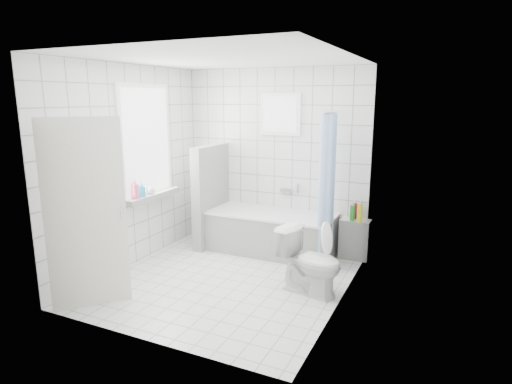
% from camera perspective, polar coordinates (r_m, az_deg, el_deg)
% --- Properties ---
extents(ground, '(3.00, 3.00, 0.00)m').
position_cam_1_polar(ground, '(5.37, -3.93, -11.53)').
color(ground, white).
rests_on(ground, ground).
extents(ceiling, '(3.00, 3.00, 0.00)m').
position_cam_1_polar(ceiling, '(4.92, -4.40, 17.33)').
color(ceiling, white).
rests_on(ceiling, ground).
extents(wall_back, '(2.80, 0.02, 2.60)m').
position_cam_1_polar(wall_back, '(6.32, 2.47, 4.45)').
color(wall_back, white).
rests_on(wall_back, ground).
extents(wall_front, '(2.80, 0.02, 2.60)m').
position_cam_1_polar(wall_front, '(3.77, -15.25, -1.47)').
color(wall_front, white).
rests_on(wall_front, ground).
extents(wall_left, '(0.02, 3.00, 2.60)m').
position_cam_1_polar(wall_left, '(5.78, -16.39, 3.21)').
color(wall_left, white).
rests_on(wall_left, ground).
extents(wall_right, '(0.02, 3.00, 2.60)m').
position_cam_1_polar(wall_right, '(4.48, 11.71, 0.89)').
color(wall_right, white).
rests_on(wall_right, ground).
extents(window_left, '(0.01, 0.90, 1.40)m').
position_cam_1_polar(window_left, '(5.95, -14.34, 6.49)').
color(window_left, white).
rests_on(window_left, wall_left).
extents(window_back, '(0.50, 0.01, 0.50)m').
position_cam_1_polar(window_back, '(6.18, 3.23, 10.32)').
color(window_back, white).
rests_on(window_back, wall_back).
extents(window_sill, '(0.18, 1.02, 0.08)m').
position_cam_1_polar(window_sill, '(6.03, -13.63, -0.52)').
color(window_sill, white).
rests_on(window_sill, wall_left).
extents(door, '(0.56, 0.62, 2.00)m').
position_cam_1_polar(door, '(4.73, -21.74, -2.88)').
color(door, silver).
rests_on(door, ground).
extents(bathtub, '(1.79, 0.77, 0.58)m').
position_cam_1_polar(bathtub, '(6.16, 2.04, -5.39)').
color(bathtub, white).
rests_on(bathtub, ground).
extents(partition_wall, '(0.15, 0.85, 1.50)m').
position_cam_1_polar(partition_wall, '(6.42, -6.02, -0.47)').
color(partition_wall, white).
rests_on(partition_wall, ground).
extents(tiled_ledge, '(0.40, 0.24, 0.55)m').
position_cam_1_polar(tiled_ledge, '(6.08, 13.03, -6.12)').
color(tiled_ledge, white).
rests_on(tiled_ledge, ground).
extents(toilet, '(0.80, 0.57, 0.75)m').
position_cam_1_polar(toilet, '(4.93, 7.25, -9.15)').
color(toilet, white).
rests_on(toilet, ground).
extents(curtain_rod, '(0.02, 0.80, 0.02)m').
position_cam_1_polar(curtain_rod, '(5.58, 10.13, 10.43)').
color(curtain_rod, silver).
rests_on(curtain_rod, wall_back).
extents(shower_curtain, '(0.14, 0.48, 1.78)m').
position_cam_1_polar(shower_curtain, '(5.55, 9.43, 1.09)').
color(shower_curtain, '#5193EF').
rests_on(shower_curtain, curtain_rod).
extents(tub_faucet, '(0.18, 0.06, 0.06)m').
position_cam_1_polar(tub_faucet, '(6.28, 4.11, 0.22)').
color(tub_faucet, silver).
rests_on(tub_faucet, wall_back).
extents(sill_bottles, '(0.14, 0.45, 0.27)m').
position_cam_1_polar(sill_bottles, '(5.83, -15.01, 0.43)').
color(sill_bottles, '#2DABCD').
rests_on(sill_bottles, window_sill).
extents(ledge_bottles, '(0.17, 0.19, 0.26)m').
position_cam_1_polar(ledge_bottles, '(5.93, 13.16, -2.64)').
color(ledge_bottles, green).
rests_on(ledge_bottles, tiled_ledge).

